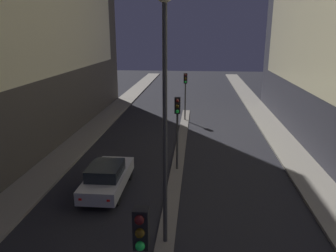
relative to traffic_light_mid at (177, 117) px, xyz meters
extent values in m
cube|color=#66605B|center=(0.00, 0.66, -3.15)|extent=(0.71, 28.62, 0.10)
cube|color=black|center=(0.00, -11.76, 0.66)|extent=(0.32, 0.28, 0.90)
sphere|color=#4C0F0F|center=(0.00, -11.94, 0.96)|extent=(0.20, 0.20, 0.20)
sphere|color=#4C380A|center=(0.00, -11.94, 0.66)|extent=(0.20, 0.20, 0.20)
sphere|color=#1EEA4C|center=(0.00, -11.94, 0.36)|extent=(0.20, 0.20, 0.20)
cylinder|color=#383838|center=(0.00, 0.03, -1.44)|extent=(0.12, 0.12, 3.30)
cube|color=black|center=(0.00, 0.03, 0.66)|extent=(0.32, 0.28, 0.90)
sphere|color=#4C0F0F|center=(0.00, -0.15, 0.96)|extent=(0.20, 0.20, 0.20)
sphere|color=#4C380A|center=(0.00, -0.15, 0.66)|extent=(0.20, 0.20, 0.20)
sphere|color=#1EEA4C|center=(0.00, -0.15, 0.36)|extent=(0.20, 0.20, 0.20)
cylinder|color=#383838|center=(0.00, 11.25, -1.44)|extent=(0.12, 0.12, 3.30)
cube|color=black|center=(0.00, 11.25, 0.66)|extent=(0.32, 0.28, 0.90)
sphere|color=#4C0F0F|center=(0.00, 11.07, 0.96)|extent=(0.20, 0.20, 0.20)
sphere|color=#4C380A|center=(0.00, 11.07, 0.66)|extent=(0.20, 0.20, 0.20)
sphere|color=#1EEA4C|center=(0.00, 11.07, 0.36)|extent=(0.20, 0.20, 0.20)
cylinder|color=#383838|center=(0.00, -6.86, 1.21)|extent=(0.16, 0.16, 8.62)
cube|color=#B2B2B7|center=(-3.31, -2.82, -2.56)|extent=(1.80, 4.48, 0.64)
cube|color=black|center=(-3.31, -3.16, -1.95)|extent=(1.53, 2.01, 0.57)
cube|color=red|center=(-3.94, -5.06, -2.53)|extent=(0.14, 0.04, 0.10)
cube|color=red|center=(-2.68, -5.06, -2.53)|extent=(0.14, 0.04, 0.10)
cylinder|color=black|center=(-4.10, -1.43, -2.88)|extent=(0.22, 0.64, 0.64)
cylinder|color=black|center=(-2.51, -1.43, -2.88)|extent=(0.22, 0.64, 0.64)
cylinder|color=black|center=(-4.10, -4.21, -2.88)|extent=(0.22, 0.64, 0.64)
cylinder|color=black|center=(-2.51, -4.21, -2.88)|extent=(0.22, 0.64, 0.64)
camera|label=1|loc=(1.08, -17.56, 4.51)|focal=35.00mm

